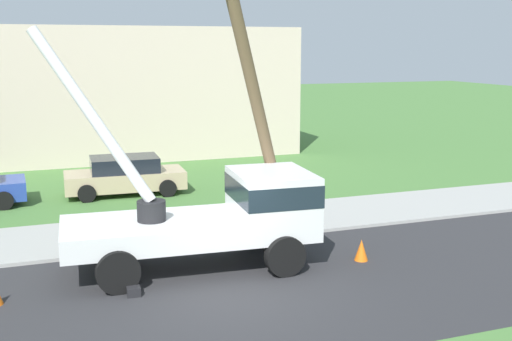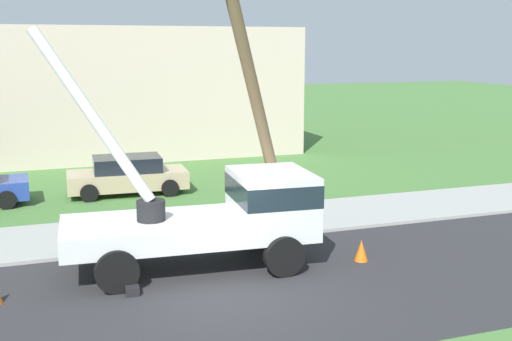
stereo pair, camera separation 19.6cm
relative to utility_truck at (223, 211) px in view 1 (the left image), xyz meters
The scene contains 9 objects.
ground_plane 10.18m from the utility_truck, 92.49° to the left, with size 120.00×120.00×0.00m, color #477538.
road_asphalt 2.42m from the utility_truck, 102.83° to the right, with size 80.00×7.14×0.01m, color #2B2B2D.
sidewalk_strip 3.66m from the utility_truck, 97.40° to the left, with size 80.00×3.46×0.10m, color #9E9E99.
utility_truck is the anchor object (origin of this frame).
leaning_utility_pole 3.09m from the utility_truck, 29.79° to the left, with size 3.43×3.00×8.30m.
traffic_cone_ahead 3.77m from the utility_truck, 15.32° to the right, with size 0.36×0.36×0.56m, color orange.
traffic_cone_curbside 2.72m from the utility_truck, 38.36° to the left, with size 0.36×0.36×0.56m, color orange.
parked_sedan_tan 8.88m from the utility_truck, 97.35° to the left, with size 4.48×2.16×1.42m.
lowrise_building_backdrop 17.91m from the utility_truck, 90.83° to the left, with size 18.00×6.00×6.40m, color beige.
Camera 1 is at (-4.11, -12.90, 5.50)m, focal length 44.56 mm.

